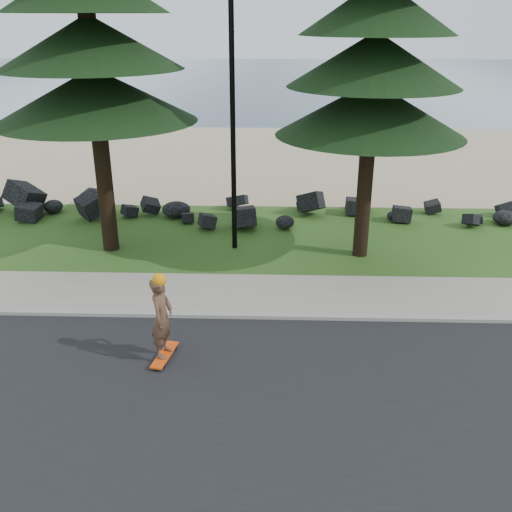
% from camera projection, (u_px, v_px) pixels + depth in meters
% --- Properties ---
extents(ground, '(160.00, 160.00, 0.00)m').
position_uv_depth(ground, '(226.00, 299.00, 13.34)').
color(ground, '#2D4917').
rests_on(ground, ground).
extents(road, '(160.00, 7.00, 0.02)m').
position_uv_depth(road, '(203.00, 426.00, 9.19)').
color(road, black).
rests_on(road, ground).
extents(kerb, '(160.00, 0.20, 0.10)m').
position_uv_depth(kerb, '(222.00, 315.00, 12.49)').
color(kerb, '#9B958B').
rests_on(kerb, ground).
extents(sidewalk, '(160.00, 2.00, 0.08)m').
position_uv_depth(sidewalk, '(226.00, 293.00, 13.51)').
color(sidewalk, gray).
rests_on(sidewalk, ground).
extents(beach_sand, '(160.00, 15.00, 0.01)m').
position_uv_depth(beach_sand, '(251.00, 157.00, 26.68)').
color(beach_sand, tan).
rests_on(beach_sand, ground).
extents(ocean, '(160.00, 58.00, 0.01)m').
position_uv_depth(ocean, '(265.00, 78.00, 60.28)').
color(ocean, '#30435C').
rests_on(ocean, ground).
extents(seawall_boulders, '(60.00, 2.40, 1.10)m').
position_uv_depth(seawall_boulders, '(240.00, 220.00, 18.49)').
color(seawall_boulders, black).
rests_on(seawall_boulders, ground).
extents(lamp_post, '(0.25, 0.14, 8.14)m').
position_uv_depth(lamp_post, '(232.00, 99.00, 14.67)').
color(lamp_post, black).
rests_on(lamp_post, ground).
extents(skateboarder, '(0.48, 0.99, 1.79)m').
position_uv_depth(skateboarder, '(162.00, 318.00, 10.64)').
color(skateboarder, '#F2490E').
rests_on(skateboarder, ground).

